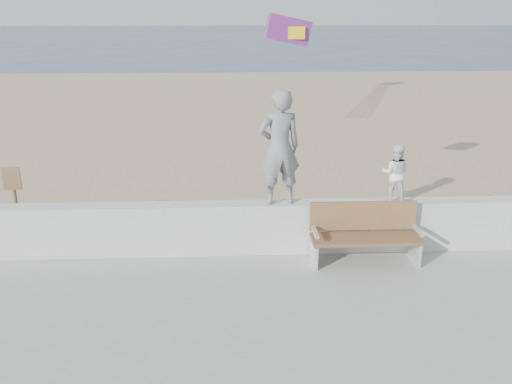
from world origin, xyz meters
TOP-DOWN VIEW (x-y plane):
  - ground at (0.00, 0.00)m, footprint 220.00×220.00m
  - sand at (0.00, 9.00)m, footprint 90.00×40.00m
  - seawall at (0.00, 2.00)m, footprint 30.00×0.35m
  - adult at (0.60, 2.00)m, footprint 0.78×0.59m
  - child at (2.58, 2.00)m, footprint 0.58×0.52m
  - bench at (2.00, 1.55)m, footprint 1.80×0.57m
  - parafoil_kite at (0.93, 3.98)m, footprint 0.93×0.38m
  - sign at (-4.15, 2.80)m, footprint 0.32×0.07m

SIDE VIEW (x-z plane):
  - ground at x=0.00m, z-range 0.00..0.00m
  - sand at x=0.00m, z-range 0.00..0.08m
  - seawall at x=0.00m, z-range 0.18..1.08m
  - bench at x=2.00m, z-range 0.19..1.19m
  - sign at x=-4.15m, z-range 0.21..1.67m
  - child at x=2.58m, z-range 1.08..2.08m
  - adult at x=0.60m, z-range 1.08..3.02m
  - parafoil_kite at x=0.93m, z-range 3.51..4.13m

